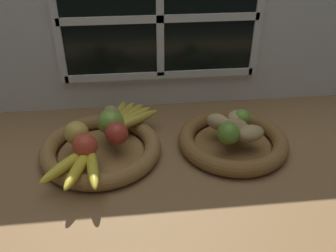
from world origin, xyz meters
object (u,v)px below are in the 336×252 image
Objects in this scene: pear_brown at (112,118)px; lime_near at (229,133)px; potato_oblong at (218,122)px; apple_golden_left at (77,133)px; apple_red_right at (117,134)px; chili_pepper at (241,136)px; banana_bunch_back at (127,117)px; lime_far at (242,118)px; fruit_bowl_left at (101,149)px; potato_large at (234,127)px; apple_green_back at (111,122)px; banana_bunch_front at (80,165)px; fruit_bowl_right at (233,141)px; potato_back at (237,118)px; potato_small at (250,133)px; apple_red_front at (85,146)px.

lime_near is at bearing -18.33° from pear_brown.
pear_brown is 31.26cm from potato_oblong.
apple_golden_left is 1.03× the size of apple_red_right.
banana_bunch_back is at bearing 147.67° from chili_pepper.
banana_bunch_back is at bearing 169.96° from lime_far.
potato_oblong is 1.35× the size of lime_far.
banana_bunch_back reaches higher than fruit_bowl_left.
apple_golden_left is at bearing 166.49° from chili_pepper.
potato_large reaches higher than chili_pepper.
lime_far is at bearing 0.45° from apple_green_back.
apple_green_back is 31.28cm from potato_oblong.
apple_golden_left is 0.64× the size of chili_pepper.
apple_golden_left is 17.33cm from banana_bunch_back.
apple_red_right is at bearing -78.74° from pear_brown.
potato_large is 3.51cm from chili_pepper.
banana_bunch_front is at bearing -160.56° from lime_far.
potato_oblong is (-4.05, 3.15, 4.89)cm from fruit_bowl_right.
lime_near is at bearing -118.98° from potato_back.
potato_small is (38.88, -7.65, -1.54)cm from apple_green_back.
potato_small is 1.28× the size of lime_near.
potato_oblong is (34.44, 3.15, 4.90)cm from fruit_bowl_left.
lime_far is at bearing -2.91° from pear_brown.
banana_bunch_back is at bearing 152.14° from lime_near.
banana_bunch_back is (11.93, 22.36, 0.01)cm from banana_bunch_front.
apple_green_back reaches higher than chili_pepper.
lime_near is (-5.15, -9.30, 0.98)cm from potato_back.
fruit_bowl_left is 38.48cm from fruit_bowl_right.
fruit_bowl_right is at bearing 2.00° from apple_red_right.
apple_red_right is 29.90cm from potato_oblong.
potato_large reaches higher than fruit_bowl_left.
apple_golden_left is 1.02× the size of apple_red_front.
potato_small is at bearing -22.14° from banana_bunch_back.
lime_far is at bearing 52.13° from fruit_bowl_right.
apple_golden_left is at bearing 175.71° from potato_small.
apple_golden_left reaches higher than fruit_bowl_right.
apple_green_back is 0.97× the size of pear_brown.
pear_brown reaches higher than apple_red_right.
fruit_bowl_right is 36.06cm from apple_green_back.
banana_bunch_back is at bearing 161.34° from potato_large.
apple_red_front is at bearing 79.75° from banana_bunch_front.
lime_near is at bearing -123.69° from fruit_bowl_right.
potato_oblong is at bearing 138.58° from potato_small.
potato_back is 8.65cm from potato_small.
banana_bunch_front is at bearing -109.82° from fruit_bowl_left.
apple_red_right is at bearing 174.08° from lime_near.
banana_bunch_front is at bearing -164.40° from fruit_bowl_right.
potato_small reaches higher than fruit_bowl_right.
apple_green_back reaches higher than potato_back.
fruit_bowl_right is 1.75× the size of banana_bunch_front.
lime_near is (39.88, 7.59, 1.78)cm from banana_bunch_front.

